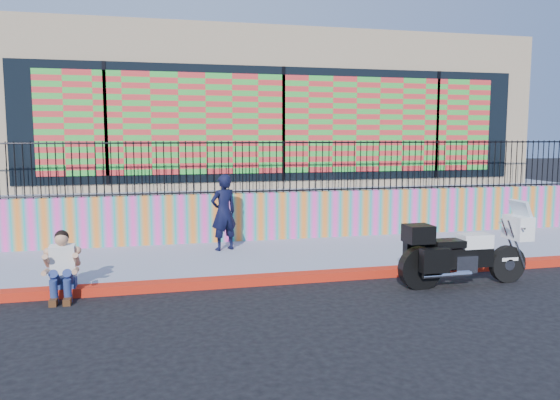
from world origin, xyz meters
name	(u,v)px	position (x,y,z in m)	size (l,w,h in m)	color
ground	(338,279)	(0.00, 0.00, 0.00)	(90.00, 90.00, 0.00)	black
red_curb	(338,275)	(0.00, 0.00, 0.07)	(16.00, 0.30, 0.15)	#AE0C0D
sidewalk	(312,255)	(0.00, 1.65, 0.07)	(16.00, 3.00, 0.15)	#8A90A6
mural_wall	(292,215)	(0.00, 3.25, 0.70)	(16.00, 0.20, 1.10)	#FF43B2
metal_fence	(292,167)	(0.00, 3.25, 1.85)	(15.80, 0.04, 1.20)	black
elevated_platform	(252,196)	(0.00, 8.35, 0.62)	(16.00, 10.00, 1.25)	#8A90A6
storefront_building	(253,114)	(0.00, 8.13, 3.25)	(14.00, 8.06, 4.00)	tan
police_motorcycle	(463,251)	(1.93, -0.90, 0.61)	(2.34, 0.77, 1.45)	black
police_officer	(224,212)	(-1.75, 2.29, 0.96)	(0.59, 0.39, 1.62)	black
seated_man	(62,272)	(-4.63, -0.18, 0.45)	(0.54, 0.71, 1.06)	navy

